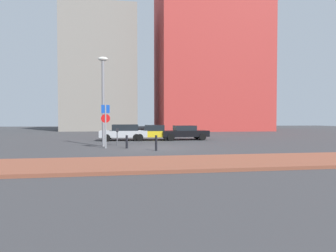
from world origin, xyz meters
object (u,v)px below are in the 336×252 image
at_px(parked_car_black, 184,132).
at_px(traffic_bollard_near, 127,142).
at_px(parking_sign_post, 106,121).
at_px(parked_car_yellow, 152,132).
at_px(parking_meter, 117,134).
at_px(parked_car_silver, 124,132).
at_px(street_lamp, 103,93).
at_px(traffic_bollard_mid, 156,143).

relative_size(parked_car_black, traffic_bollard_near, 5.12).
distance_m(parked_car_black, parking_sign_post, 9.28).
bearing_deg(parked_car_yellow, parked_car_black, -1.58).
bearing_deg(parking_meter, traffic_bollard_near, -70.44).
xyz_separation_m(parked_car_silver, parked_car_yellow, (2.62, -0.06, -0.05)).
xyz_separation_m(street_lamp, traffic_bollard_near, (1.69, -1.51, -3.37)).
bearing_deg(parked_car_silver, parked_car_black, -1.42).
height_order(parked_car_yellow, traffic_bollard_mid, parked_car_yellow).
xyz_separation_m(parked_car_yellow, street_lamp, (-3.96, -5.13, 3.08)).
bearing_deg(parked_car_yellow, parked_car_silver, 178.77).
distance_m(parking_meter, traffic_bollard_near, 2.24).
height_order(parking_sign_post, traffic_bollard_mid, parking_sign_post).
relative_size(parked_car_yellow, parked_car_black, 0.93).
bearing_deg(street_lamp, traffic_bollard_mid, -41.37).
distance_m(street_lamp, traffic_bollard_near, 4.07).
bearing_deg(street_lamp, parked_car_black, 35.71).
distance_m(parked_car_silver, parking_meter, 4.63).
distance_m(parked_car_silver, traffic_bollard_near, 6.71).
height_order(street_lamp, traffic_bollard_mid, street_lamp).
relative_size(parked_car_silver, parked_car_yellow, 1.02).
relative_size(parked_car_black, parking_sign_post, 1.53).
bearing_deg(parked_car_black, parking_meter, -143.57).
height_order(traffic_bollard_near, traffic_bollard_mid, traffic_bollard_mid).
bearing_deg(parked_car_black, parked_car_silver, 178.58).
relative_size(parked_car_silver, parking_meter, 3.34).
bearing_deg(traffic_bollard_near, parked_car_silver, 92.96).
bearing_deg(parked_car_silver, street_lamp, -104.51).
height_order(parked_car_yellow, parking_meter, parked_car_yellow).
distance_m(parked_car_yellow, parked_car_black, 3.05).
bearing_deg(street_lamp, parking_sign_post, -77.36).
xyz_separation_m(parked_car_black, street_lamp, (-7.01, -5.04, 3.10)).
bearing_deg(traffic_bollard_near, parking_meter, 109.56).
distance_m(parked_car_yellow, parking_sign_post, 7.45).
relative_size(parking_sign_post, parking_meter, 2.28).
xyz_separation_m(parked_car_black, parking_sign_post, (-6.73, -6.29, 1.13)).
xyz_separation_m(parked_car_silver, traffic_bollard_mid, (2.17, -8.28, -0.31)).
bearing_deg(traffic_bollard_mid, parked_car_silver, 104.71).
relative_size(parking_sign_post, street_lamp, 0.46).
distance_m(parked_car_silver, parked_car_black, 5.67).
bearing_deg(parked_car_silver, parking_sign_post, -99.36).
bearing_deg(traffic_bollard_mid, parking_sign_post, 150.31).
xyz_separation_m(parked_car_black, traffic_bollard_mid, (-3.50, -8.14, -0.24)).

